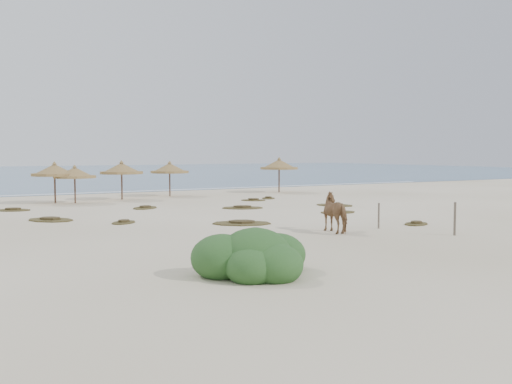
# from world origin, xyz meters

# --- Properties ---
(ground) EXTENTS (160.00, 160.00, 0.00)m
(ground) POSITION_xyz_m (0.00, 0.00, 0.00)
(ground) COLOR beige
(ground) RESTS_ON ground
(ocean) EXTENTS (200.00, 100.00, 0.01)m
(ocean) POSITION_xyz_m (0.00, 75.00, 0.00)
(ocean) COLOR #285278
(ocean) RESTS_ON ground
(foam_line) EXTENTS (70.00, 0.60, 0.01)m
(foam_line) POSITION_xyz_m (0.00, 26.00, 0.00)
(foam_line) COLOR white
(foam_line) RESTS_ON ground
(palapa_1) EXTENTS (3.85, 3.85, 2.78)m
(palapa_1) POSITION_xyz_m (-5.64, 17.57, 2.16)
(palapa_1) COLOR brown
(palapa_1) RESTS_ON ground
(palapa_2) EXTENTS (3.50, 3.50, 2.56)m
(palapa_2) POSITION_xyz_m (-4.47, 17.02, 1.99)
(palapa_2) COLOR brown
(palapa_2) RESTS_ON ground
(palapa_3) EXTENTS (3.94, 3.94, 2.81)m
(palapa_3) POSITION_xyz_m (-0.95, 18.28, 2.18)
(palapa_3) COLOR brown
(palapa_3) RESTS_ON ground
(palapa_4) EXTENTS (3.67, 3.67, 2.72)m
(palapa_4) POSITION_xyz_m (3.22, 19.69, 2.11)
(palapa_4) COLOR brown
(palapa_4) RESTS_ON ground
(palapa_5) EXTENTS (4.03, 4.03, 2.98)m
(palapa_5) POSITION_xyz_m (12.67, 18.96, 2.31)
(palapa_5) COLOR brown
(palapa_5) RESTS_ON ground
(horse) EXTENTS (1.09, 2.07, 1.68)m
(horse) POSITION_xyz_m (2.10, -2.49, 0.84)
(horse) COLOR #9C7047
(horse) RESTS_ON ground
(fence_post_near) EXTENTS (0.14, 0.14, 1.36)m
(fence_post_near) POSITION_xyz_m (5.66, -5.60, 0.68)
(fence_post_near) COLOR #64594B
(fence_post_near) RESTS_ON ground
(fence_post_far) EXTENTS (0.09, 0.09, 1.14)m
(fence_post_far) POSITION_xyz_m (4.40, -2.48, 0.57)
(fence_post_far) COLOR #64594B
(fence_post_far) RESTS_ON ground
(bush) EXTENTS (3.39, 2.98, 1.52)m
(bush) POSITION_xyz_m (-5.12, -8.08, 0.50)
(bush) COLOR #31632A
(bush) RESTS_ON ground
(scrub_1) EXTENTS (2.78, 3.00, 0.16)m
(scrub_1) POSITION_xyz_m (-7.67, 7.83, 0.05)
(scrub_1) COLOR #4D4522
(scrub_1) RESTS_ON ground
(scrub_2) EXTENTS (1.75, 1.76, 0.16)m
(scrub_2) POSITION_xyz_m (-4.83, 5.01, 0.05)
(scrub_2) COLOR #4D4522
(scrub_2) RESTS_ON ground
(scrub_3) EXTENTS (2.93, 2.54, 0.16)m
(scrub_3) POSITION_xyz_m (3.50, 8.51, 0.05)
(scrub_3) COLOR #4D4522
(scrub_3) RESTS_ON ground
(scrub_4) EXTENTS (2.22, 1.57, 0.16)m
(scrub_4) POSITION_xyz_m (6.91, 3.63, 0.05)
(scrub_4) COLOR #4D4522
(scrub_4) RESTS_ON ground
(scrub_5) EXTENTS (2.54, 2.85, 0.16)m
(scrub_5) POSITION_xyz_m (9.36, 7.09, 0.05)
(scrub_5) COLOR #4D4522
(scrub_5) RESTS_ON ground
(scrub_6) EXTENTS (2.45, 2.23, 0.16)m
(scrub_6) POSITION_xyz_m (-8.67, 13.90, 0.05)
(scrub_6) COLOR #4D4522
(scrub_6) RESTS_ON ground
(scrub_7) EXTENTS (2.05, 1.90, 0.16)m
(scrub_7) POSITION_xyz_m (6.76, 12.92, 0.05)
(scrub_7) COLOR #4D4522
(scrub_7) RESTS_ON ground
(scrub_9) EXTENTS (3.31, 2.93, 0.16)m
(scrub_9) POSITION_xyz_m (-0.10, 1.95, 0.05)
(scrub_9) COLOR #4D4522
(scrub_9) RESTS_ON ground
(scrub_10) EXTENTS (1.59, 1.76, 0.16)m
(scrub_10) POSITION_xyz_m (8.55, 13.84, 0.05)
(scrub_10) COLOR #4D4522
(scrub_10) RESTS_ON ground
(scrub_11) EXTENTS (1.91, 2.03, 0.16)m
(scrub_11) POSITION_xyz_m (-2.40, -2.38, 0.05)
(scrub_11) COLOR #4D4522
(scrub_11) RESTS_ON ground
(scrub_12) EXTENTS (1.78, 1.51, 0.16)m
(scrub_12) POSITION_xyz_m (6.87, -2.30, 0.05)
(scrub_12) COLOR #4D4522
(scrub_12) RESTS_ON ground
(scrub_13) EXTENTS (2.28, 2.37, 0.16)m
(scrub_13) POSITION_xyz_m (-1.60, 11.39, 0.05)
(scrub_13) COLOR #4D4522
(scrub_13) RESTS_ON ground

